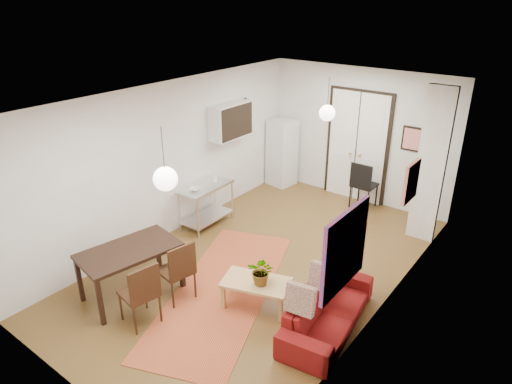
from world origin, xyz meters
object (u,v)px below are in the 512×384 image
Objects in this scene: dining_chair_near at (180,262)px; black_side_chair at (367,179)px; kitchen_counter at (206,200)px; sofa at (328,310)px; dining_table at (129,254)px; coffee_table at (256,284)px; fridge at (282,153)px; dining_chair_far at (144,284)px.

black_side_chair is (0.89, 4.68, 0.04)m from dining_chair_near.
black_side_chair is at bearing 51.07° from kitchen_counter.
sofa is 1.21× the size of dining_table.
sofa is at bearing 22.52° from dining_table.
coffee_table is at bearing 28.12° from dining_table.
fridge is (0.00, 2.65, 0.25)m from kitchen_counter.
dining_table is (-2.77, -1.15, 0.43)m from sofa.
coffee_table is 1.96m from dining_table.
kitchen_counter is (-2.35, 1.47, 0.16)m from coffee_table.
sofa is 3.03m from dining_table.
sofa is 1.72× the size of coffee_table.
kitchen_counter is at bearing 105.23° from dining_table.
dining_chair_near is (1.25, -1.93, 0.04)m from kitchen_counter.
sofa is at bearing 133.81° from dining_chair_far.
dining_chair_near reaches higher than kitchen_counter.
dining_chair_near is (1.25, -4.58, -0.21)m from fridge.
coffee_table is at bearing 93.94° from black_side_chair.
kitchen_counter is (-3.42, 1.24, 0.26)m from sofa.
dining_chair_near is 0.95× the size of black_side_chair.
kitchen_counter is 1.07× the size of black_side_chair.
fridge reaches higher than dining_chair_near.
dining_table is 1.59× the size of dining_chair_near.
kitchen_counter is at bearing 147.91° from coffee_table.
sofa is at bearing 118.85° from dining_chair_near.
dining_chair_far is 0.95× the size of black_side_chair.
coffee_table is 0.70× the size of dining_table.
sofa is 2.60m from dining_chair_far.
kitchen_counter reaches higher than dining_table.
fridge is 2.15m from black_side_chair.
black_side_chair is at bearing -178.39° from dining_chair_far.
dining_chair_near is at bearing -66.75° from fridge.
coffee_table is 0.70× the size of fridge.
coffee_table is 2.78m from kitchen_counter.
dining_chair_near reaches higher than dining_table.
kitchen_counter is 2.91m from dining_chair_far.
dining_chair_near is 0.70m from dining_chair_far.
dining_table is at bearing 104.52° from sofa.
kitchen_counter reaches higher than coffee_table.
black_side_chair reaches higher than dining_chair_far.
dining_chair_far reaches higher than sofa.
fridge is 5.07m from dining_table.
dining_chair_far reaches higher than kitchen_counter.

